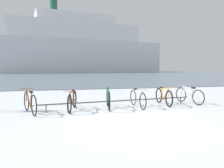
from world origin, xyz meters
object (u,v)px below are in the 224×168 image
at_px(bicycle_4, 164,96).
at_px(bicycle_5, 189,95).
at_px(bicycle_2, 108,99).
at_px(ferry_ship, 78,49).
at_px(bicycle_3, 138,98).
at_px(bicycle_0, 30,102).
at_px(bicycle_1, 72,101).

relative_size(bicycle_4, bicycle_5, 1.04).
relative_size(bicycle_2, ferry_ship, 0.03).
bearing_deg(bicycle_3, ferry_ship, 88.16).
bearing_deg(ferry_ship, bicycle_5, -89.54).
bearing_deg(bicycle_4, bicycle_5, 3.80).
bearing_deg(bicycle_5, bicycle_0, -174.47).
xyz_separation_m(bicycle_2, bicycle_5, (3.73, 0.36, -0.02)).
height_order(bicycle_3, ferry_ship, ferry_ship).
distance_m(bicycle_3, bicycle_4, 1.30).
bearing_deg(bicycle_1, ferry_ship, 85.82).
bearing_deg(bicycle_1, bicycle_0, -172.81).
xyz_separation_m(bicycle_1, bicycle_2, (1.38, 0.10, 0.02)).
bearing_deg(bicycle_5, bicycle_2, -174.53).
bearing_deg(ferry_ship, bicycle_4, -90.69).
height_order(bicycle_1, ferry_ship, ferry_ship).
distance_m(bicycle_2, bicycle_5, 3.75).
relative_size(bicycle_2, bicycle_4, 1.00).
relative_size(bicycle_0, bicycle_2, 0.97).
height_order(bicycle_0, ferry_ship, ferry_ship).
xyz_separation_m(bicycle_0, bicycle_5, (6.56, 0.64, -0.03)).
relative_size(bicycle_3, bicycle_5, 1.03).
xyz_separation_m(bicycle_4, bicycle_5, (1.26, 0.08, -0.00)).
bearing_deg(bicycle_2, bicycle_5, 5.47).
xyz_separation_m(bicycle_3, bicycle_4, (1.27, 0.29, 0.00)).
xyz_separation_m(bicycle_2, bicycle_3, (1.20, -0.02, -0.02)).
height_order(bicycle_4, ferry_ship, ferry_ship).
bearing_deg(bicycle_2, bicycle_0, -174.38).
xyz_separation_m(bicycle_0, ferry_ship, (6.06, 63.11, 7.22)).
bearing_deg(bicycle_1, bicycle_4, 5.47).
bearing_deg(bicycle_2, bicycle_1, -176.05).
bearing_deg(bicycle_0, bicycle_1, 7.19).
bearing_deg(bicycle_5, bicycle_3, -171.53).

